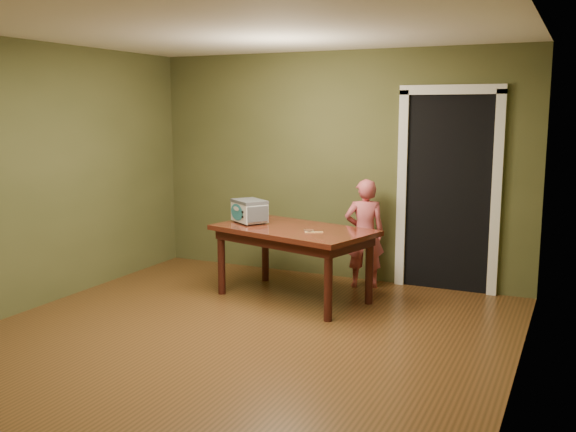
# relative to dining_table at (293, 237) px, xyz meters

# --- Properties ---
(floor) EXTENTS (5.00, 5.00, 0.00)m
(floor) POSITION_rel_dining_table_xyz_m (0.05, -1.45, -0.65)
(floor) COLOR brown
(floor) RESTS_ON ground
(room_shell) EXTENTS (4.52, 5.02, 2.61)m
(room_shell) POSITION_rel_dining_table_xyz_m (0.05, -1.45, 1.06)
(room_shell) COLOR #50512B
(room_shell) RESTS_ON ground
(doorway) EXTENTS (1.10, 0.66, 2.25)m
(doorway) POSITION_rel_dining_table_xyz_m (1.35, 1.33, 0.41)
(doorway) COLOR black
(doorway) RESTS_ON ground
(dining_table) EXTENTS (1.78, 1.28, 0.75)m
(dining_table) POSITION_rel_dining_table_xyz_m (0.00, 0.00, 0.00)
(dining_table) COLOR #3D1B0D
(dining_table) RESTS_ON floor
(toy_oven) EXTENTS (0.46, 0.43, 0.25)m
(toy_oven) POSITION_rel_dining_table_xyz_m (-0.55, 0.07, 0.23)
(toy_oven) COLOR #4C4F54
(toy_oven) RESTS_ON dining_table
(baking_pan) EXTENTS (0.10, 0.10, 0.02)m
(baking_pan) POSITION_rel_dining_table_xyz_m (0.23, -0.14, 0.11)
(baking_pan) COLOR silver
(baking_pan) RESTS_ON dining_table
(spatula) EXTENTS (0.17, 0.11, 0.01)m
(spatula) POSITION_rel_dining_table_xyz_m (0.29, -0.16, 0.10)
(spatula) COLOR #FFCB6E
(spatula) RESTS_ON dining_table
(child) EXTENTS (0.52, 0.44, 1.20)m
(child) POSITION_rel_dining_table_xyz_m (0.52, 0.75, -0.05)
(child) COLOR #CC545C
(child) RESTS_ON floor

